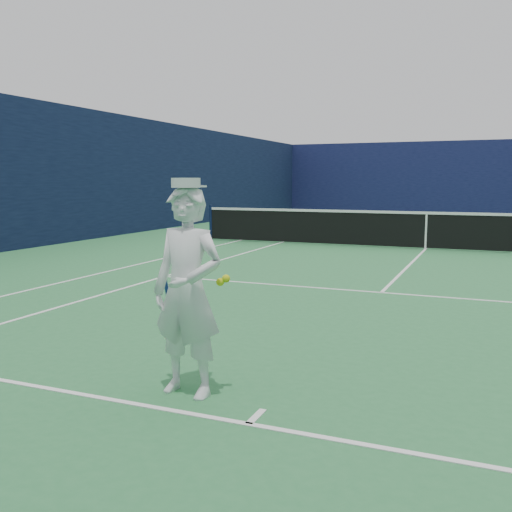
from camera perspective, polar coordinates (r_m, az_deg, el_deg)
The scene contains 5 objects.
ground at distance 15.82m, azimuth 16.57°, elevation 0.64°, with size 80.00×80.00×0.00m, color #2B733E.
court_markings at distance 15.82m, azimuth 16.57°, elevation 0.65°, with size 11.03×23.83×0.01m.
windscreen_fence at distance 15.71m, azimuth 16.85°, elevation 7.89°, with size 20.12×36.12×4.00m.
tennis_net at distance 15.76m, azimuth 16.65°, elevation 2.64°, with size 12.88×0.09×1.07m.
tennis_player at distance 4.84m, azimuth -6.86°, elevation -3.49°, with size 0.76×0.51×1.84m.
Camera 1 is at (1.62, -15.63, 1.82)m, focal length 40.00 mm.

